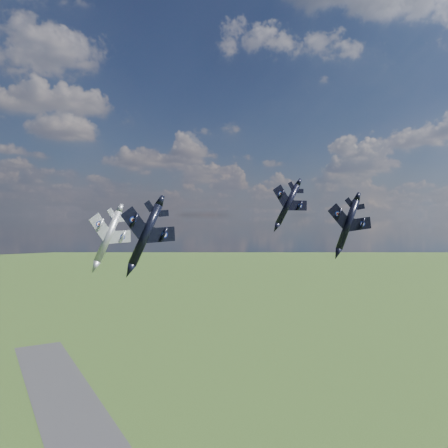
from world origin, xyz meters
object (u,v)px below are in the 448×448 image
jet_lead_navy (146,234)px  jet_right_navy (348,225)px  jet_left_silver (108,236)px  jet_high_navy (288,204)px

jet_lead_navy → jet_right_navy: (32.86, -17.62, 1.77)m
jet_left_silver → jet_high_navy: bearing=-26.7°
jet_right_navy → jet_left_silver: 46.50m
jet_lead_navy → jet_right_navy: jet_right_navy is taller
jet_right_navy → jet_lead_navy: bearing=172.3°
jet_high_navy → jet_lead_navy: bearing=-162.8°
jet_right_navy → jet_high_navy: size_ratio=0.95×
jet_right_navy → jet_left_silver: size_ratio=0.88×
jet_lead_navy → jet_high_navy: size_ratio=1.18×
jet_high_navy → jet_left_silver: (-38.89, 7.86, -6.70)m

